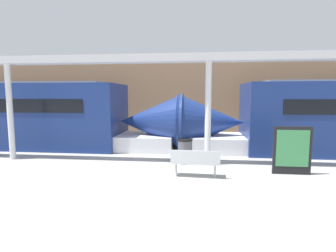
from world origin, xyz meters
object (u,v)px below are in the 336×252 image
Objects in this scene: bench_near at (195,161)px; trash_bin at (185,151)px; poster_board at (292,150)px; support_column_near at (208,114)px; support_column_far at (10,113)px.

trash_bin reaches higher than bench_near.
support_column_near is at bearing 160.76° from poster_board.
support_column_far reaches higher than bench_near.
support_column_near is at bearing -7.36° from trash_bin.
support_column_far is at bearing 174.91° from poster_board.
trash_bin is at bearing 106.18° from bench_near.
poster_board reaches higher than trash_bin.
poster_board reaches higher than bench_near.
bench_near is 3.17m from poster_board.
poster_board is at bearing -16.53° from trash_bin.
support_column_near reaches higher than bench_near.
support_column_near is at bearing 77.53° from bench_near.
trash_bin is 0.25× the size of support_column_far.
bench_near is 0.99× the size of poster_board.
poster_board is at bearing -19.24° from support_column_near.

